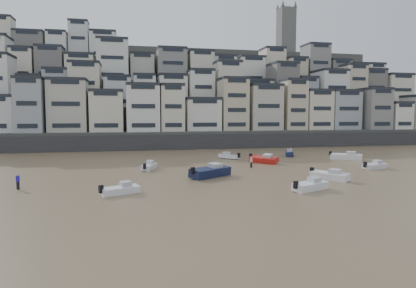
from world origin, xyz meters
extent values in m
plane|color=olive|center=(0.00, 0.00, 0.00)|extent=(400.00, 400.00, 0.00)
cube|color=#38383A|center=(10.00, 65.00, 1.75)|extent=(140.00, 3.00, 3.50)
cube|color=#4C4C47|center=(15.00, 72.00, 2.00)|extent=(140.00, 14.00, 4.00)
cube|color=#4C4C47|center=(15.00, 84.00, 5.00)|extent=(140.00, 14.00, 10.00)
cube|color=#4C4C47|center=(15.00, 96.00, 9.00)|extent=(140.00, 14.00, 18.00)
cube|color=#4C4C47|center=(15.00, 108.00, 13.00)|extent=(140.00, 16.00, 26.00)
cube|color=#4C4C47|center=(15.00, 122.00, 16.00)|extent=(140.00, 18.00, 32.00)
cube|color=#66635E|center=(55.00, 120.00, 41.00)|extent=(6.00, 6.00, 18.00)
camera|label=1|loc=(-7.20, -20.71, 8.19)|focal=32.00mm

